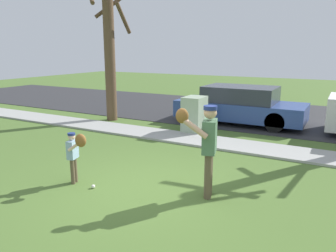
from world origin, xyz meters
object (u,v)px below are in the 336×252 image
at_px(person_adult, 207,141).
at_px(parked_wagon_blue, 240,105).
at_px(utility_cabinet, 194,115).
at_px(street_tree_far, 109,38).
at_px(baseball, 93,186).
at_px(person_child, 75,150).

relative_size(person_adult, parked_wagon_blue, 0.37).
bearing_deg(person_adult, utility_cabinet, -78.45).
distance_m(utility_cabinet, street_tree_far, 4.31).
height_order(baseball, parked_wagon_blue, parked_wagon_blue).
height_order(utility_cabinet, parked_wagon_blue, parked_wagon_blue).
relative_size(baseball, utility_cabinet, 0.06).
relative_size(street_tree_far, parked_wagon_blue, 1.27).
xyz_separation_m(person_child, street_tree_far, (-3.22, 5.22, 2.31)).
height_order(person_adult, baseball, person_adult).
relative_size(baseball, parked_wagon_blue, 0.02).
height_order(street_tree_far, parked_wagon_blue, street_tree_far).
bearing_deg(person_adult, parked_wagon_blue, -93.88).
relative_size(utility_cabinet, parked_wagon_blue, 0.26).
height_order(person_child, parked_wagon_blue, parked_wagon_blue).
bearing_deg(utility_cabinet, person_adult, -63.26).
distance_m(person_child, baseball, 0.79).
distance_m(person_adult, parked_wagon_blue, 6.40).
distance_m(person_child, street_tree_far, 6.55).
bearing_deg(street_tree_far, baseball, -55.11).
height_order(person_child, baseball, person_child).
bearing_deg(person_adult, baseball, 3.83).
bearing_deg(person_child, person_adult, 0.44).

